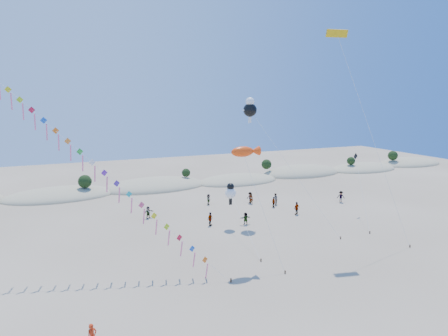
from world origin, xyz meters
TOP-DOWN VIEW (x-y plane):
  - ground at (0.00, 0.00)m, footprint 160.00×160.00m
  - dune_ridge at (1.06, 45.14)m, footprint 145.30×11.49m
  - kite_train at (-14.42, 15.87)m, footprint 24.50×17.35m
  - fish_kite at (1.58, 10.73)m, footprint 3.57×4.97m
  - cartoon_kite_low at (4.14, 20.15)m, footprint 2.08×11.40m
  - cartoon_kite_high at (7.94, 22.63)m, footprint 7.26×12.20m
  - parafoil_kite at (13.12, 12.37)m, footprint 7.67×6.54m
  - dark_kite at (21.78, 17.31)m, footprint 5.00×8.35m
  - flyer_foreground at (-13.43, 2.05)m, footprint 0.72×0.61m
  - beachgoers at (9.85, 25.57)m, footprint 30.83×11.70m

SIDE VIEW (x-z plane):
  - ground at x=0.00m, z-range 0.00..0.00m
  - dune_ridge at x=1.06m, z-range -2.67..2.90m
  - flyer_foreground at x=-13.43m, z-range 0.00..1.69m
  - beachgoers at x=9.85m, z-range -0.06..1.75m
  - cartoon_kite_low at x=4.14m, z-range 1.69..7.35m
  - dark_kite at x=21.78m, z-range 1.50..9.96m
  - fish_kite at x=1.58m, z-range 5.18..16.60m
  - kite_train at x=-14.42m, z-range 0.40..24.25m
  - cartoon_kite_high at x=7.94m, z-range 6.62..22.72m
  - parafoil_kite at x=13.12m, z-range 10.71..33.81m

